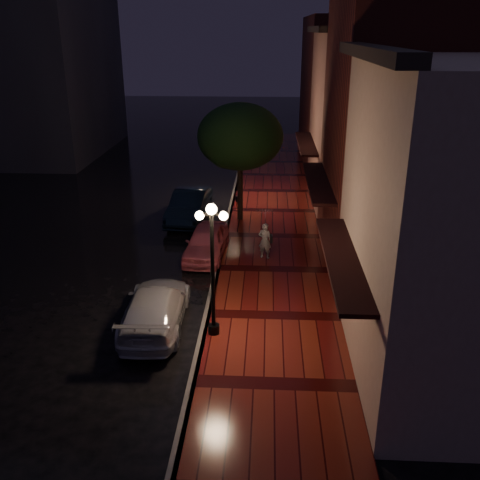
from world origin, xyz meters
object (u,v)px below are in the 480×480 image
at_px(pink_car, 207,242).
at_px(silver_car, 155,308).
at_px(streetlamp_near, 212,263).
at_px(street_tree, 240,139).
at_px(woman_with_umbrella, 265,226).
at_px(navy_car, 190,206).
at_px(parking_meter, 213,283).
at_px(streetlamp_far, 239,158).

bearing_deg(pink_car, silver_car, -95.97).
height_order(streetlamp_near, street_tree, street_tree).
bearing_deg(pink_car, woman_with_umbrella, -3.27).
relative_size(navy_car, parking_meter, 3.23).
height_order(navy_car, woman_with_umbrella, woman_with_umbrella).
relative_size(silver_car, parking_meter, 3.24).
relative_size(streetlamp_near, parking_meter, 2.95).
distance_m(streetlamp_far, parking_meter, 12.33).
distance_m(streetlamp_far, woman_with_umbrella, 8.09).
bearing_deg(streetlamp_far, parking_meter, -90.94).
relative_size(streetlamp_far, woman_with_umbrella, 2.00).
bearing_deg(woman_with_umbrella, navy_car, -34.84).
distance_m(woman_with_umbrella, parking_meter, 4.73).
xyz_separation_m(streetlamp_far, street_tree, (0.26, -3.01, 1.64)).
height_order(silver_car, woman_with_umbrella, woman_with_umbrella).
height_order(streetlamp_near, navy_car, streetlamp_near).
bearing_deg(silver_car, streetlamp_far, -100.38).
relative_size(silver_car, woman_with_umbrella, 2.19).
height_order(streetlamp_far, woman_with_umbrella, streetlamp_far).
xyz_separation_m(streetlamp_near, street_tree, (0.26, 10.99, 1.64)).
xyz_separation_m(streetlamp_far, silver_car, (-1.98, -13.42, -1.91)).
bearing_deg(parking_meter, pink_car, 103.57).
bearing_deg(streetlamp_far, navy_car, -128.70).
xyz_separation_m(street_tree, woman_with_umbrella, (1.29, -4.87, -2.67)).
distance_m(streetlamp_near, pink_car, 6.79).
xyz_separation_m(streetlamp_near, pink_car, (-0.95, 6.44, -1.92)).
bearing_deg(parking_meter, navy_car, 107.35).
bearing_deg(navy_car, silver_car, -83.95).
distance_m(streetlamp_near, parking_meter, 2.37).
bearing_deg(navy_car, pink_car, -69.31).
relative_size(streetlamp_near, pink_car, 1.09).
bearing_deg(woman_with_umbrella, parking_meter, 85.22).
bearing_deg(streetlamp_near, streetlamp_far, 90.00).
bearing_deg(street_tree, streetlamp_far, 94.91).
bearing_deg(silver_car, street_tree, -104.12).
bearing_deg(streetlamp_far, street_tree, -85.09).
bearing_deg(street_tree, pink_car, -104.88).
bearing_deg(silver_car, parking_meter, -148.22).
bearing_deg(parking_meter, woman_with_umbrella, 72.56).
height_order(pink_car, woman_with_umbrella, woman_with_umbrella).
xyz_separation_m(street_tree, pink_car, (-1.21, -4.55, -3.57)).
bearing_deg(navy_car, streetlamp_near, -74.01).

